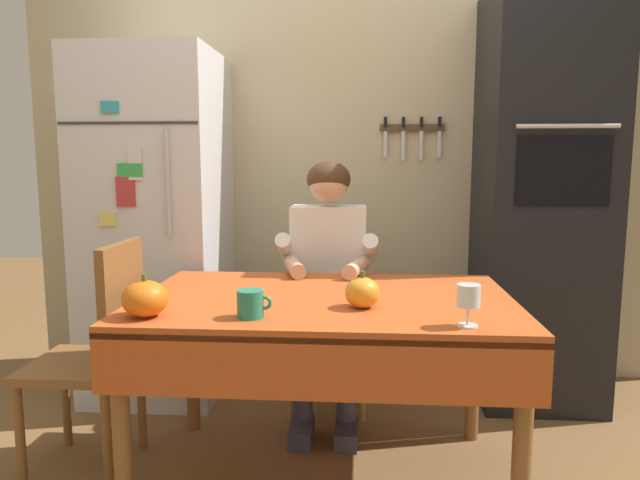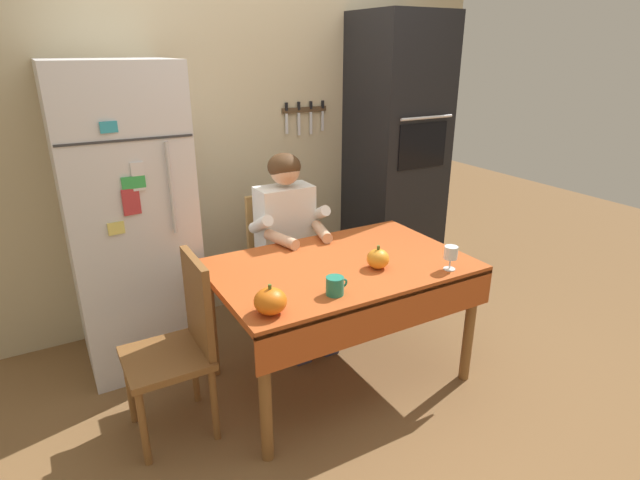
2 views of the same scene
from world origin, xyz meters
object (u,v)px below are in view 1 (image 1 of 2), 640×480
object	(u,v)px
chair_behind_person	(330,305)
pumpkin_large	(145,299)
dining_table	(324,320)
pumpkin_medium	(362,292)
coffee_mug	(251,304)
refrigerator	(158,226)
chair_left_side	(100,347)
seated_person	(328,268)
wall_oven	(541,199)
wine_glass	(468,298)

from	to	relation	value
chair_behind_person	pumpkin_large	bearing A→B (deg)	-116.46
dining_table	pumpkin_medium	bearing A→B (deg)	-43.26
dining_table	coffee_mug	xyz separation A→B (m)	(-0.22, -0.29, 0.13)
refrigerator	chair_behind_person	xyz separation A→B (m)	(0.93, -0.09, -0.39)
pumpkin_medium	pumpkin_large	bearing A→B (deg)	-166.64
refrigerator	chair_left_side	bearing A→B (deg)	-86.62
chair_left_side	pumpkin_large	bearing A→B (deg)	-46.51
dining_table	pumpkin_large	distance (m)	0.66
pumpkin_large	pumpkin_medium	bearing A→B (deg)	13.36
pumpkin_large	dining_table	bearing A→B (deg)	27.91
refrigerator	pumpkin_medium	size ratio (longest dim) A/B	13.90
chair_behind_person	seated_person	world-z (taller)	seated_person
dining_table	chair_behind_person	world-z (taller)	chair_behind_person
wall_oven	seated_person	bearing A→B (deg)	-163.45
dining_table	coffee_mug	distance (m)	0.38
dining_table	refrigerator	bearing A→B (deg)	137.09
chair_left_side	refrigerator	bearing A→B (deg)	93.38
coffee_mug	pumpkin_medium	size ratio (longest dim) A/B	0.89
refrigerator	dining_table	xyz separation A→B (m)	(0.95, -0.88, -0.24)
wall_oven	dining_table	world-z (taller)	wall_oven
wine_glass	pumpkin_large	bearing A→B (deg)	177.89
chair_behind_person	seated_person	xyz separation A→B (m)	(0.00, -0.19, 0.23)
dining_table	seated_person	distance (m)	0.61
seated_person	pumpkin_large	world-z (taller)	seated_person
dining_table	wine_glass	world-z (taller)	wine_glass
refrigerator	chair_behind_person	world-z (taller)	refrigerator
seated_person	coffee_mug	bearing A→B (deg)	-102.53
chair_behind_person	wine_glass	xyz separation A→B (m)	(0.49, -1.13, 0.32)
coffee_mug	wine_glass	world-z (taller)	wine_glass
wall_oven	seated_person	xyz separation A→B (m)	(-1.07, -0.32, -0.31)
wine_glass	pumpkin_medium	world-z (taller)	wine_glass
chair_behind_person	pumpkin_large	world-z (taller)	chair_behind_person
coffee_mug	chair_behind_person	bearing A→B (deg)	79.61
seated_person	pumpkin_medium	bearing A→B (deg)	-77.42
chair_left_side	wine_glass	world-z (taller)	chair_left_side
wall_oven	pumpkin_medium	world-z (taller)	wall_oven
chair_behind_person	coffee_mug	xyz separation A→B (m)	(-0.20, -1.08, 0.27)
wall_oven	dining_table	size ratio (longest dim) A/B	1.50
refrigerator	wine_glass	size ratio (longest dim) A/B	13.57
wall_oven	pumpkin_medium	xyz separation A→B (m)	(-0.91, -1.06, -0.26)
dining_table	seated_person	world-z (taller)	seated_person
wall_oven	pumpkin_large	xyz separation A→B (m)	(-1.62, -1.22, -0.25)
refrigerator	pumpkin_large	size ratio (longest dim) A/B	12.06
chair_behind_person	wine_glass	world-z (taller)	chair_behind_person
wine_glass	seated_person	bearing A→B (deg)	117.38
dining_table	pumpkin_large	xyz separation A→B (m)	(-0.57, -0.30, 0.14)
wall_oven	wine_glass	size ratio (longest dim) A/B	15.84
chair_left_side	wine_glass	distance (m)	1.46
chair_left_side	pumpkin_medium	world-z (taller)	chair_left_side
wall_oven	coffee_mug	bearing A→B (deg)	-136.45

